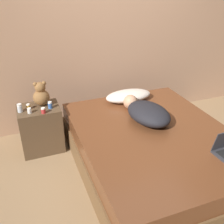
# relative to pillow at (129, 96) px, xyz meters

# --- Properties ---
(ground_plane) EXTENTS (12.00, 12.00, 0.00)m
(ground_plane) POSITION_rel_pillow_xyz_m (-0.05, -0.80, -0.55)
(ground_plane) COLOR #937551
(wall_back) EXTENTS (8.00, 0.06, 2.60)m
(wall_back) POSITION_rel_pillow_xyz_m (-0.05, 0.52, 0.75)
(wall_back) COLOR tan
(wall_back) RESTS_ON ground_plane
(bed) EXTENTS (1.62, 2.08, 0.48)m
(bed) POSITION_rel_pillow_xyz_m (-0.05, -0.80, -0.31)
(bed) COLOR brown
(bed) RESTS_ON ground_plane
(nightstand) EXTENTS (0.49, 0.40, 0.58)m
(nightstand) POSITION_rel_pillow_xyz_m (-1.16, 0.02, -0.26)
(nightstand) COLOR brown
(nightstand) RESTS_ON ground_plane
(pillow) EXTENTS (0.62, 0.31, 0.14)m
(pillow) POSITION_rel_pillow_xyz_m (0.00, 0.00, 0.00)
(pillow) COLOR beige
(pillow) RESTS_ON bed
(person_lying) EXTENTS (0.49, 0.78, 0.20)m
(person_lying) POSITION_rel_pillow_xyz_m (-0.01, -0.54, 0.03)
(person_lying) COLOR black
(person_lying) RESTS_ON bed
(teddy_bear) EXTENTS (0.19, 0.19, 0.30)m
(teddy_bear) POSITION_rel_pillow_xyz_m (-1.10, 0.08, 0.15)
(teddy_bear) COLOR brown
(teddy_bear) RESTS_ON nightstand
(bottle_white) EXTENTS (0.05, 0.05, 0.06)m
(bottle_white) POSITION_rel_pillow_xyz_m (-1.27, -0.09, 0.06)
(bottle_white) COLOR white
(bottle_white) RESTS_ON nightstand
(bottle_amber) EXTENTS (0.04, 0.04, 0.06)m
(bottle_amber) POSITION_rel_pillow_xyz_m (-1.27, 0.02, 0.06)
(bottle_amber) COLOR gold
(bottle_amber) RESTS_ON nightstand
(bottle_clear) EXTENTS (0.06, 0.06, 0.10)m
(bottle_clear) POSITION_rel_pillow_xyz_m (-1.36, -0.02, 0.07)
(bottle_clear) COLOR silver
(bottle_clear) RESTS_ON nightstand
(bottle_red) EXTENTS (0.05, 0.05, 0.07)m
(bottle_red) POSITION_rel_pillow_xyz_m (-1.12, -0.15, 0.06)
(bottle_red) COLOR #B72D2D
(bottle_red) RESTS_ON nightstand
(bottle_blue) EXTENTS (0.05, 0.05, 0.08)m
(bottle_blue) POSITION_rel_pillow_xyz_m (-1.03, -0.05, 0.07)
(bottle_blue) COLOR #3866B2
(bottle_blue) RESTS_ON nightstand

